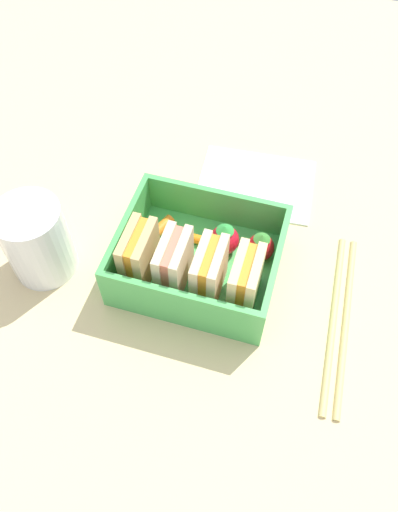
% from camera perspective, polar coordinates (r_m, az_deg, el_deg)
% --- Properties ---
extents(ground_plane, '(1.20, 1.20, 0.02)m').
position_cam_1_polar(ground_plane, '(0.53, -0.00, -2.28)').
color(ground_plane, beige).
extents(bento_tray, '(0.16, 0.13, 0.01)m').
position_cam_1_polar(bento_tray, '(0.52, -0.00, -1.32)').
color(bento_tray, '#49B357').
rests_on(bento_tray, ground_plane).
extents(bento_rim, '(0.16, 0.13, 0.04)m').
position_cam_1_polar(bento_rim, '(0.49, -0.00, 0.49)').
color(bento_rim, '#49B357').
rests_on(bento_rim, bento_tray).
extents(sandwich_left, '(0.02, 0.05, 0.06)m').
position_cam_1_polar(sandwich_left, '(0.47, 5.33, -2.88)').
color(sandwich_left, '#EFD08F').
rests_on(sandwich_left, bento_tray).
extents(sandwich_center_left, '(0.02, 0.05, 0.06)m').
position_cam_1_polar(sandwich_center_left, '(0.47, 1.16, -1.86)').
color(sandwich_center_left, beige).
rests_on(sandwich_center_left, bento_tray).
extents(sandwich_center, '(0.02, 0.05, 0.06)m').
position_cam_1_polar(sandwich_center, '(0.47, -2.91, -0.84)').
color(sandwich_center, beige).
rests_on(sandwich_center, bento_tray).
extents(sandwich_center_right, '(0.02, 0.05, 0.06)m').
position_cam_1_polar(sandwich_center_right, '(0.48, -6.86, 0.15)').
color(sandwich_center_right, tan).
rests_on(sandwich_center_right, bento_tray).
extents(strawberry_far_left, '(0.03, 0.03, 0.03)m').
position_cam_1_polar(strawberry_far_left, '(0.51, 7.05, 1.07)').
color(strawberry_far_left, red).
rests_on(strawberry_far_left, bento_tray).
extents(strawberry_left, '(0.03, 0.03, 0.04)m').
position_cam_1_polar(strawberry_left, '(0.51, 2.93, 1.95)').
color(strawberry_left, red).
rests_on(strawberry_left, bento_tray).
extents(carrot_stick_left, '(0.04, 0.01, 0.01)m').
position_cam_1_polar(carrot_stick_left, '(0.52, -0.82, 2.10)').
color(carrot_stick_left, orange).
rests_on(carrot_stick_left, bento_tray).
extents(carrot_stick_far_left, '(0.03, 0.05, 0.01)m').
position_cam_1_polar(carrot_stick_far_left, '(0.53, -4.92, 2.70)').
color(carrot_stick_far_left, orange).
rests_on(carrot_stick_far_left, bento_tray).
extents(chopstick_pair, '(0.03, 0.20, 0.01)m').
position_cam_1_polar(chopstick_pair, '(0.51, 15.84, -6.96)').
color(chopstick_pair, tan).
rests_on(chopstick_pair, ground_plane).
extents(drinking_glass, '(0.07, 0.07, 0.09)m').
position_cam_1_polar(drinking_glass, '(0.52, -18.06, 1.69)').
color(drinking_glass, white).
rests_on(drinking_glass, ground_plane).
extents(folded_napkin, '(0.14, 0.11, 0.00)m').
position_cam_1_polar(folded_napkin, '(0.60, 6.50, 8.29)').
color(folded_napkin, white).
rests_on(folded_napkin, ground_plane).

